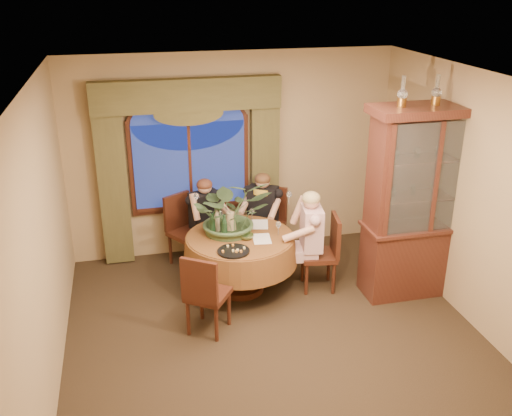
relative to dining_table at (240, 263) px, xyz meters
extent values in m
plane|color=black|center=(0.16, -1.25, -0.38)|extent=(5.00, 5.00, 0.00)
plane|color=#9A835E|center=(0.16, 1.25, 1.02)|extent=(4.50, 0.00, 4.50)
plane|color=#9A835E|center=(2.41, -1.25, 1.02)|extent=(0.00, 5.00, 5.00)
plane|color=white|center=(0.16, -1.25, 2.42)|extent=(5.00, 5.00, 0.00)
cube|color=#444223|center=(-1.47, 1.13, 0.80)|extent=(0.38, 0.14, 2.32)
cube|color=#444223|center=(0.59, 1.13, 0.80)|extent=(0.38, 0.14, 2.32)
cylinder|color=maroon|center=(0.00, 0.00, 0.00)|extent=(1.70, 1.70, 0.75)
cube|color=#3C1A13|center=(2.13, -0.50, 0.80)|extent=(1.45, 0.57, 2.36)
cube|color=black|center=(0.97, -0.16, 0.10)|extent=(0.48, 0.48, 0.96)
cube|color=black|center=(0.57, 0.86, 0.10)|extent=(0.58, 0.58, 0.96)
cube|color=black|center=(-0.56, 0.86, 0.10)|extent=(0.58, 0.58, 0.96)
cube|color=black|center=(-0.52, -0.78, 0.10)|extent=(0.58, 0.58, 0.96)
imported|color=#3C5A35|center=(-0.08, 0.16, 0.99)|extent=(0.96, 1.06, 0.83)
imported|color=#4B5B2A|center=(0.06, -0.09, 0.40)|extent=(0.17, 0.17, 0.05)
cylinder|color=black|center=(-0.16, -0.41, 0.39)|extent=(0.37, 0.37, 0.02)
cylinder|color=black|center=(-0.33, 0.01, 0.54)|extent=(0.07, 0.07, 0.33)
cylinder|color=tan|center=(-0.27, 0.09, 0.54)|extent=(0.07, 0.07, 0.33)
cylinder|color=black|center=(-0.21, -0.09, 0.54)|extent=(0.07, 0.07, 0.33)
cylinder|color=black|center=(-0.27, 0.17, 0.54)|extent=(0.07, 0.07, 0.33)
cube|color=white|center=(0.24, -0.15, 0.38)|extent=(0.25, 0.32, 0.00)
cube|color=white|center=(0.31, 0.27, 0.38)|extent=(0.27, 0.34, 0.00)
camera|label=1|loc=(-1.26, -6.17, 3.34)|focal=40.00mm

